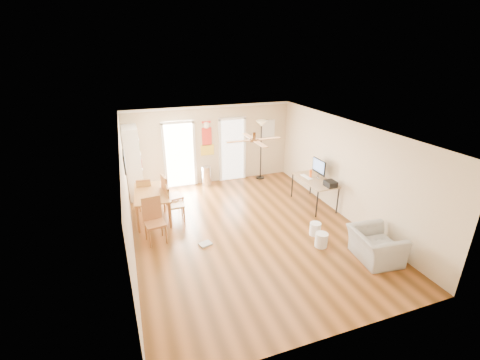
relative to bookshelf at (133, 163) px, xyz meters
name	(u,v)px	position (x,y,z in m)	size (l,w,h in m)	color
floor	(248,230)	(2.51, -3.13, -1.10)	(7.00, 7.00, 0.00)	brown
ceiling	(249,129)	(2.51, -3.13, 1.50)	(5.50, 7.00, 0.00)	silver
wall_back	(211,145)	(2.51, 0.37, 0.20)	(5.50, 0.04, 2.60)	beige
wall_front	(336,271)	(2.51, -6.63, 0.20)	(5.50, 0.04, 2.60)	beige
wall_left	(127,200)	(-0.24, -3.13, 0.20)	(0.04, 7.00, 2.60)	beige
wall_right	(346,170)	(5.26, -3.13, 0.20)	(0.04, 7.00, 2.60)	beige
crown_molding	(249,131)	(2.51, -3.13, 1.46)	(5.50, 7.00, 0.08)	white
kitchen_doorway	(180,156)	(1.46, 0.36, -0.05)	(0.90, 0.10, 2.10)	white
bathroom_doorway	(232,150)	(3.26, 0.36, -0.05)	(0.80, 0.10, 2.10)	white
wall_decal	(207,138)	(2.39, 0.35, 0.45)	(0.46, 0.03, 1.10)	red
ac_grille	(268,129)	(4.56, 0.34, 0.60)	(0.50, 0.04, 0.60)	white
framed_poster	(124,162)	(-0.21, -1.73, 0.60)	(0.04, 0.66, 0.48)	black
ceiling_fan	(254,140)	(2.51, -3.43, 1.33)	(1.24, 1.24, 0.20)	#593819
bookshelf	(133,163)	(0.00, 0.00, 0.00)	(0.44, 0.99, 2.19)	white
dining_table	(153,205)	(0.36, -1.62, -0.72)	(0.91, 1.51, 0.75)	#9E6533
dining_chair_right_a	(173,194)	(0.91, -1.53, -0.53)	(0.47, 0.47, 1.13)	#956030
dining_chair_right_b	(176,203)	(0.91, -1.98, -0.59)	(0.41, 0.41, 1.01)	olive
dining_chair_near	(155,221)	(0.29, -2.86, -0.56)	(0.44, 0.44, 1.08)	#9F5D33
dining_chair_far	(145,193)	(0.20, -1.00, -0.62)	(0.39, 0.39, 0.95)	#A57735
trash_can	(206,176)	(2.26, 0.11, -0.77)	(0.30, 0.30, 0.66)	silver
torchiere_lamp	(261,150)	(4.21, 0.10, -0.07)	(0.39, 0.39, 2.05)	black
computer_desk	(314,192)	(4.84, -2.38, -0.70)	(0.74, 1.47, 0.79)	#A27B58
imac	(319,169)	(4.98, -2.31, -0.02)	(0.08, 0.61, 0.57)	black
keyboard	(306,177)	(4.71, -2.13, -0.30)	(0.14, 0.44, 0.02)	white
printer	(330,184)	(4.96, -2.96, -0.23)	(0.27, 0.32, 0.16)	black
orange_bottle	(311,174)	(4.81, -2.18, -0.19)	(0.08, 0.08, 0.23)	orange
wastebasket_a	(315,229)	(4.00, -3.86, -0.94)	(0.27, 0.27, 0.32)	white
wastebasket_b	(321,240)	(3.86, -4.35, -0.93)	(0.29, 0.29, 0.34)	silver
floor_cloth	(205,244)	(1.34, -3.39, -1.08)	(0.28, 0.22, 0.04)	#A09F9B
armchair	(375,246)	(4.66, -5.16, -0.76)	(1.03, 0.90, 0.67)	#9D9D98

